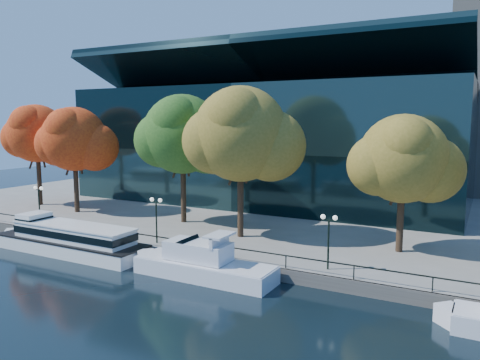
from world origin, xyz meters
The scene contains 14 objects.
ground centered at (0.00, 0.00, 0.00)m, with size 160.00×160.00×0.00m, color black.
promenade centered at (0.00, 36.38, 0.50)m, with size 90.00×67.08×1.00m.
railing centered at (0.00, 3.25, 1.94)m, with size 88.20×0.08×0.99m.
convention_building centered at (-4.00, 31.79, 8.51)m, with size 50.00×24.57×21.43m.
tour_boat centered at (-10.18, 0.99, 1.36)m, with size 16.89×3.77×3.21m.
cruiser_near centered at (3.86, 1.04, 1.10)m, with size 12.23×3.15×3.54m.
tree_0 centered at (-27.75, 12.41, 9.94)m, with size 9.11×7.47×12.75m.
tree_1 centered at (-19.86, 11.21, 9.43)m, with size 9.31×7.64×12.32m.
tree_2 centered at (-5.53, 12.64, 10.14)m, with size 10.35×8.49×13.46m.
tree_3 centered at (2.80, 9.92, 10.34)m, with size 10.86×8.91×13.88m.
tree_4 centered at (16.67, 11.73, 8.53)m, with size 8.99×7.37×11.29m.
lamp_0 centered at (-18.04, 4.50, 3.98)m, with size 1.26×0.36×4.03m.
lamp_1 centered at (-2.84, 4.50, 3.98)m, with size 1.26×0.36×4.03m.
lamp_2 centered at (12.78, 4.50, 3.98)m, with size 1.26×0.36×4.03m.
Camera 1 is at (22.73, -27.52, 11.77)m, focal length 35.00 mm.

